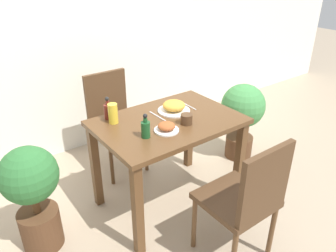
# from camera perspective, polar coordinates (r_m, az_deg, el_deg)

# --- Properties ---
(ground_plane) EXTENTS (16.00, 16.00, 0.00)m
(ground_plane) POSITION_cam_1_polar(r_m,az_deg,el_deg) (2.81, -0.00, -12.78)
(ground_plane) COLOR tan
(wall_back) EXTENTS (8.00, 0.05, 2.60)m
(wall_back) POSITION_cam_1_polar(r_m,az_deg,el_deg) (3.32, -14.03, 17.71)
(wall_back) COLOR white
(wall_back) RESTS_ON ground_plane
(dining_table) EXTENTS (1.05, 0.73, 0.75)m
(dining_table) POSITION_cam_1_polar(r_m,az_deg,el_deg) (2.45, -0.00, -1.46)
(dining_table) COLOR brown
(dining_table) RESTS_ON ground_plane
(chair_near) EXTENTS (0.42, 0.42, 0.91)m
(chair_near) POSITION_cam_1_polar(r_m,az_deg,el_deg) (2.09, 13.50, -12.02)
(chair_near) COLOR #4C331E
(chair_near) RESTS_ON ground_plane
(chair_far) EXTENTS (0.42, 0.42, 0.91)m
(chair_far) POSITION_cam_1_polar(r_m,az_deg,el_deg) (3.03, -9.52, 1.66)
(chair_far) COLOR #4C331E
(chair_far) RESTS_ON ground_plane
(food_plate) EXTENTS (0.25, 0.25, 0.09)m
(food_plate) POSITION_cam_1_polar(r_m,az_deg,el_deg) (2.52, 1.03, 3.37)
(food_plate) COLOR white
(food_plate) RESTS_ON dining_table
(side_plate) EXTENTS (0.17, 0.17, 0.06)m
(side_plate) POSITION_cam_1_polar(r_m,az_deg,el_deg) (2.23, -0.28, -0.25)
(side_plate) COLOR white
(side_plate) RESTS_ON dining_table
(drink_cup) EXTENTS (0.09, 0.09, 0.07)m
(drink_cup) POSITION_cam_1_polar(r_m,az_deg,el_deg) (2.33, 3.24, 1.21)
(drink_cup) COLOR #4C331E
(drink_cup) RESTS_ON dining_table
(juice_glass) EXTENTS (0.07, 0.07, 0.15)m
(juice_glass) POSITION_cam_1_polar(r_m,az_deg,el_deg) (2.36, -9.56, 2.16)
(juice_glass) COLOR gold
(juice_glass) RESTS_ON dining_table
(sauce_bottle) EXTENTS (0.06, 0.06, 0.17)m
(sauce_bottle) POSITION_cam_1_polar(r_m,az_deg,el_deg) (2.44, -10.40, 2.70)
(sauce_bottle) COLOR maroon
(sauce_bottle) RESTS_ON dining_table
(condiment_bottle) EXTENTS (0.06, 0.06, 0.17)m
(condiment_bottle) POSITION_cam_1_polar(r_m,az_deg,el_deg) (2.15, -3.92, -0.42)
(condiment_bottle) COLOR #194C23
(condiment_bottle) RESTS_ON dining_table
(fork_utensil) EXTENTS (0.01, 0.20, 0.00)m
(fork_utensil) POSITION_cam_1_polar(r_m,az_deg,el_deg) (2.45, -1.85, 1.73)
(fork_utensil) COLOR silver
(fork_utensil) RESTS_ON dining_table
(spoon_utensil) EXTENTS (0.01, 0.17, 0.00)m
(spoon_utensil) POSITION_cam_1_polar(r_m,az_deg,el_deg) (2.62, 3.72, 3.46)
(spoon_utensil) COLOR silver
(spoon_utensil) RESTS_ON dining_table
(potted_plant_left) EXTENTS (0.37, 0.37, 0.78)m
(potted_plant_left) POSITION_cam_1_polar(r_m,az_deg,el_deg) (2.33, -22.51, -10.54)
(potted_plant_left) COLOR #51331E
(potted_plant_left) RESTS_ON ground_plane
(potted_plant_right) EXTENTS (0.42, 0.42, 0.77)m
(potted_plant_right) POSITION_cam_1_polar(r_m,az_deg,el_deg) (3.23, 12.81, 2.18)
(potted_plant_right) COLOR #51331E
(potted_plant_right) RESTS_ON ground_plane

